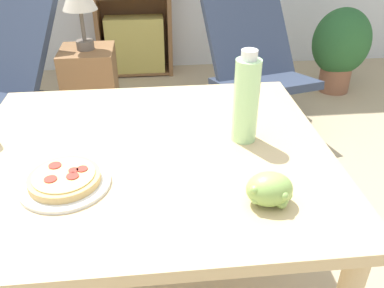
{
  "coord_description": "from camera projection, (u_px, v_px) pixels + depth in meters",
  "views": [
    {
      "loc": [
        0.13,
        -1.12,
        1.38
      ],
      "look_at": [
        0.23,
        -0.19,
        0.81
      ],
      "focal_mm": 38.0,
      "sensor_mm": 36.0,
      "label": 1
    }
  ],
  "objects": [
    {
      "name": "potted_plant_floor",
      "position": [
        341.0,
        47.0,
        3.22
      ],
      "size": [
        0.46,
        0.39,
        0.67
      ],
      "color": "#8E5B42",
      "rests_on": "ground_plane"
    },
    {
      "name": "dining_table",
      "position": [
        152.0,
        178.0,
        1.25
      ],
      "size": [
        1.06,
        0.92,
        0.75
      ],
      "color": "#D1B27F",
      "rests_on": "ground_plane"
    },
    {
      "name": "drink_bottle",
      "position": [
        246.0,
        100.0,
        1.18
      ],
      "size": [
        0.07,
        0.07,
        0.28
      ],
      "color": "#B7EAA3",
      "rests_on": "dining_table"
    },
    {
      "name": "bookshelf",
      "position": [
        132.0,
        2.0,
        3.42
      ],
      "size": [
        0.65,
        0.28,
        1.36
      ],
      "color": "brown",
      "rests_on": "ground_plane"
    },
    {
      "name": "lounge_chair_near",
      "position": [
        1.0,
        102.0,
        2.54
      ],
      "size": [
        0.8,
        0.93,
        0.88
      ],
      "rotation": [
        0.0,
        0.0,
        -0.44
      ],
      "color": "slate",
      "rests_on": "ground_plane"
    },
    {
      "name": "lounge_chair_far",
      "position": [
        255.0,
        86.0,
        2.75
      ],
      "size": [
        0.71,
        0.87,
        0.88
      ],
      "rotation": [
        0.0,
        0.0,
        0.24
      ],
      "color": "slate",
      "rests_on": "ground_plane"
    },
    {
      "name": "side_table",
      "position": [
        92.0,
        90.0,
        2.72
      ],
      "size": [
        0.34,
        0.34,
        0.56
      ],
      "color": "brown",
      "rests_on": "ground_plane"
    },
    {
      "name": "pizza_on_plate",
      "position": [
        65.0,
        180.0,
        1.04
      ],
      "size": [
        0.23,
        0.23,
        0.04
      ],
      "color": "white",
      "rests_on": "dining_table"
    },
    {
      "name": "grape_bunch",
      "position": [
        270.0,
        190.0,
        0.96
      ],
      "size": [
        0.11,
        0.09,
        0.08
      ],
      "color": "#93BC5B",
      "rests_on": "dining_table"
    }
  ]
}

